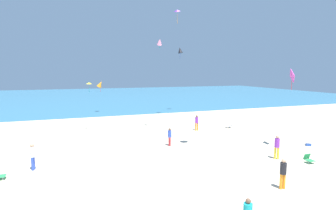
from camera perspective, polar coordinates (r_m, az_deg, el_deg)
ground_plane at (r=21.86m, az=-1.44°, el=-8.38°), size 120.00×120.00×0.00m
ocean_water at (r=65.62m, az=-13.82°, el=1.89°), size 120.00×60.00×0.05m
beach_chair_far_left at (r=19.67m, az=28.19°, el=-10.22°), size 0.51×0.60×0.57m
beach_chair_mid_beach at (r=28.50m, az=13.12°, el=-4.42°), size 0.76×0.66×0.49m
cooler_box at (r=24.10m, az=28.16°, el=-7.44°), size 0.60×0.63×0.26m
person_0 at (r=19.38m, az=22.57°, el=-8.08°), size 0.46×0.46×1.64m
person_1 at (r=14.75m, az=23.69°, el=-13.08°), size 0.35×0.35×1.58m
person_2 at (r=21.02m, az=0.36°, el=-6.68°), size 0.29×0.29×1.44m
person_3 at (r=26.56m, az=6.25°, el=-3.62°), size 0.41×0.41×1.56m
person_4 at (r=11.97m, az=16.74°, el=-20.94°), size 0.66×0.43×0.78m
person_6 at (r=17.95m, az=-27.32°, el=-9.57°), size 0.39×0.39×1.63m
kite_black at (r=38.94m, az=2.62°, el=11.77°), size 1.08×1.09×1.67m
kite_magenta at (r=21.66m, az=25.33°, el=5.71°), size 0.53×0.95×1.58m
kite_orange at (r=38.69m, az=-14.49°, el=4.41°), size 1.19×1.02×1.69m
kite_purple at (r=34.16m, az=2.01°, el=19.76°), size 0.82×0.80×1.73m
kite_pink at (r=26.20m, az=-1.83°, el=13.52°), size 0.55×0.73×1.03m
kite_yellow at (r=26.83m, az=-16.75°, el=4.52°), size 0.52×0.44×0.99m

